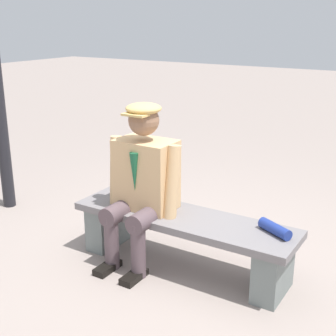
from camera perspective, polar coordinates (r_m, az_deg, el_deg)
ground_plane at (r=3.67m, az=1.77°, el=-11.89°), size 30.00×30.00×0.00m
bench at (r=3.54m, az=1.81°, el=-7.93°), size 1.72×0.47×0.42m
seated_man at (r=3.51m, az=-3.20°, el=-1.30°), size 0.61×0.62×1.24m
rolled_magazine at (r=3.27m, az=12.87°, el=-7.23°), size 0.26×0.19×0.08m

